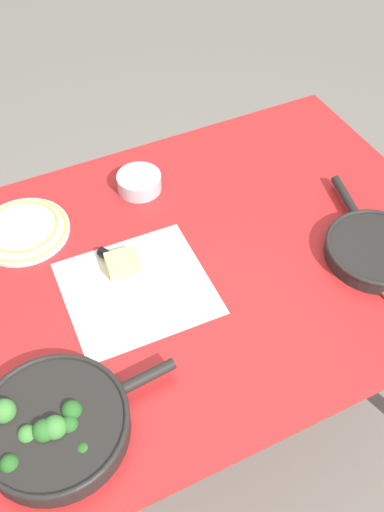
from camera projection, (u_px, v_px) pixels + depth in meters
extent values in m
plane|color=slate|center=(192.00, 403.00, 1.95)|extent=(14.00, 14.00, 0.00)
cube|color=red|center=(192.00, 265.00, 1.40)|extent=(1.35, 0.95, 0.03)
cylinder|color=#BCBCC1|center=(293.00, 198.00, 2.10)|extent=(0.05, 0.05, 0.72)
cylinder|color=black|center=(55.00, 426.00, 1.09)|extent=(0.29, 0.29, 0.05)
torus|color=black|center=(53.00, 421.00, 1.07)|extent=(0.29, 0.29, 0.01)
cylinder|color=black|center=(149.00, 376.00, 1.15)|extent=(0.12, 0.03, 0.02)
cylinder|color=#205218|center=(74.00, 416.00, 1.10)|extent=(0.01, 0.01, 0.02)
sphere|color=#286023|center=(72.00, 410.00, 1.08)|extent=(0.04, 0.04, 0.04)
cylinder|color=#205218|center=(85.00, 454.00, 1.06)|extent=(0.01, 0.01, 0.02)
sphere|color=#286023|center=(84.00, 450.00, 1.04)|extent=(0.03, 0.03, 0.03)
cylinder|color=#357027|center=(8.00, 418.00, 1.10)|extent=(0.02, 0.02, 0.03)
sphere|color=#428438|center=(4.00, 411.00, 1.08)|extent=(0.05, 0.05, 0.05)
cylinder|color=#357027|center=(30.00, 440.00, 1.07)|extent=(0.01, 0.01, 0.02)
sphere|color=#428438|center=(27.00, 435.00, 1.06)|extent=(0.04, 0.04, 0.04)
cylinder|color=#357027|center=(58.00, 434.00, 1.08)|extent=(0.02, 0.02, 0.03)
sphere|color=#428438|center=(55.00, 427.00, 1.06)|extent=(0.05, 0.05, 0.05)
cylinder|color=#245B1C|center=(47.00, 437.00, 1.08)|extent=(0.02, 0.02, 0.02)
sphere|color=#2D6B28|center=(44.00, 431.00, 1.05)|extent=(0.04, 0.04, 0.04)
cylinder|color=#205218|center=(71.00, 430.00, 1.09)|extent=(0.01, 0.01, 0.02)
sphere|color=#286023|center=(69.00, 425.00, 1.07)|extent=(0.04, 0.04, 0.04)
cylinder|color=#205218|center=(12.00, 469.00, 1.04)|extent=(0.01, 0.01, 0.02)
sphere|color=#286023|center=(9.00, 464.00, 1.02)|extent=(0.04, 0.04, 0.04)
cube|color=#9E703D|center=(29.00, 429.00, 1.08)|extent=(0.05, 0.05, 0.03)
cube|color=olive|center=(39.00, 431.00, 1.08)|extent=(0.04, 0.05, 0.03)
cube|color=olive|center=(58.00, 423.00, 1.09)|extent=(0.04, 0.04, 0.03)
cube|color=#AD7F4C|center=(25.00, 435.00, 1.07)|extent=(0.03, 0.04, 0.03)
cube|color=#9E703D|center=(34.00, 466.00, 1.03)|extent=(0.05, 0.05, 0.04)
cube|color=olive|center=(27.00, 476.00, 1.02)|extent=(0.05, 0.04, 0.03)
cylinder|color=black|center=(375.00, 251.00, 1.39)|extent=(0.24, 0.24, 0.04)
torus|color=black|center=(377.00, 246.00, 1.37)|extent=(0.25, 0.25, 0.01)
cylinder|color=black|center=(345.00, 196.00, 1.51)|extent=(0.06, 0.14, 0.02)
cylinder|color=#EAD170|center=(375.00, 251.00, 1.39)|extent=(0.20, 0.20, 0.02)
ellipsoid|color=#996B42|center=(359.00, 268.00, 1.37)|extent=(0.05, 0.07, 0.02)
cube|color=silver|center=(137.00, 288.00, 1.34)|extent=(0.34, 0.32, 0.00)
cube|color=silver|center=(151.00, 284.00, 1.34)|extent=(0.10, 0.15, 0.01)
cylinder|color=black|center=(113.00, 259.00, 1.38)|extent=(0.06, 0.09, 0.02)
cube|color=#EFD67A|center=(123.00, 263.00, 1.36)|extent=(0.08, 0.07, 0.04)
cylinder|color=silver|center=(24.00, 231.00, 1.45)|extent=(0.23, 0.23, 0.01)
torus|color=gold|center=(23.00, 230.00, 1.45)|extent=(0.22, 0.22, 0.01)
cylinder|color=silver|center=(22.00, 228.00, 1.44)|extent=(0.19, 0.19, 0.01)
torus|color=gold|center=(22.00, 226.00, 1.44)|extent=(0.18, 0.18, 0.01)
cylinder|color=#B7B7BC|center=(139.00, 182.00, 1.55)|extent=(0.12, 0.12, 0.05)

